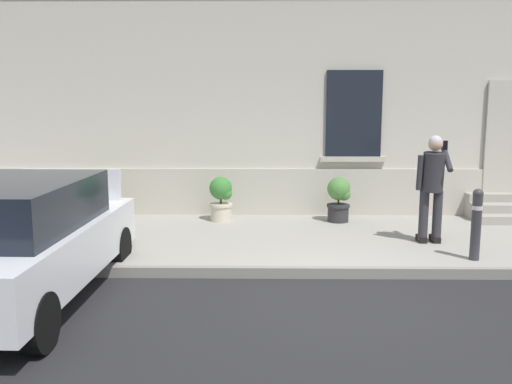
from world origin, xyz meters
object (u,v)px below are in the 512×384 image
at_px(person_on_phone, 432,182).
at_px(planter_charcoal, 339,198).
at_px(planter_terracotta, 104,198).
at_px(bollard_near_person, 476,222).
at_px(hatchback_car_white, 20,238).
at_px(planter_cream, 221,198).

xyz_separation_m(person_on_phone, planter_charcoal, (-1.27, 1.62, -0.55)).
height_order(person_on_phone, planter_terracotta, person_on_phone).
height_order(bollard_near_person, planter_charcoal, bollard_near_person).
height_order(hatchback_car_white, planter_charcoal, hatchback_car_white).
bearing_deg(planter_cream, person_on_phone, -25.20).
relative_size(planter_terracotta, planter_cream, 1.00).
distance_m(hatchback_car_white, person_on_phone, 6.12).
bearing_deg(planter_terracotta, bollard_near_person, -22.79).
relative_size(bollard_near_person, planter_terracotta, 1.22).
height_order(planter_terracotta, planter_charcoal, same).
height_order(bollard_near_person, planter_cream, bollard_near_person).
bearing_deg(planter_cream, bollard_near_person, -34.04).
bearing_deg(bollard_near_person, person_on_phone, 110.34).
xyz_separation_m(bollard_near_person, planter_cream, (-3.89, 2.62, -0.11)).
xyz_separation_m(hatchback_car_white, planter_terracotta, (-0.15, 3.95, -0.18)).
bearing_deg(planter_terracotta, person_on_phone, -15.61).
relative_size(person_on_phone, planter_charcoal, 2.04).
height_order(bollard_near_person, planter_terracotta, bollard_near_person).
height_order(person_on_phone, planter_charcoal, person_on_phone).
relative_size(hatchback_car_white, bollard_near_person, 3.91).
xyz_separation_m(hatchback_car_white, planter_cream, (2.11, 3.99, -0.18)).
relative_size(hatchback_car_white, person_on_phone, 2.34).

